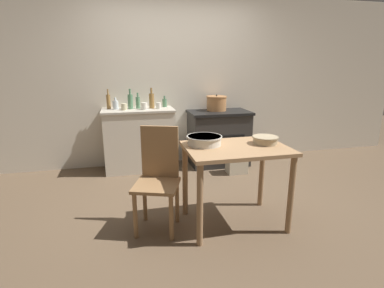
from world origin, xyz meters
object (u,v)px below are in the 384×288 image
at_px(chair, 158,176).
at_px(cup_mid_right, 144,106).
at_px(mixing_bowl_large, 265,140).
at_px(mixing_bowl_small, 204,140).
at_px(bottle_far_left, 165,103).
at_px(bottle_center_left, 130,101).
at_px(stove, 219,138).
at_px(bottle_left, 108,101).
at_px(bottle_center_right, 116,105).
at_px(bottle_mid_left, 138,102).
at_px(flour_sack, 237,162).
at_px(cup_right, 124,107).
at_px(bottle_center, 152,100).
at_px(cup_far_right, 159,106).
at_px(stock_pot, 216,103).
at_px(work_table, 236,160).

relative_size(chair, cup_mid_right, 9.88).
bearing_deg(mixing_bowl_large, mixing_bowl_small, 170.43).
relative_size(bottle_far_left, bottle_center_left, 0.57).
relative_size(stove, bottle_left, 3.28).
bearing_deg(bottle_center_right, mixing_bowl_small, -64.85).
height_order(chair, cup_mid_right, cup_mid_right).
xyz_separation_m(mixing_bowl_large, bottle_far_left, (-0.69, 1.93, 0.14)).
bearing_deg(bottle_center_left, stove, -3.65).
bearing_deg(mixing_bowl_large, bottle_mid_left, 120.37).
height_order(bottle_left, bottle_center_left, bottle_center_left).
distance_m(flour_sack, bottle_left, 2.05).
bearing_deg(mixing_bowl_small, mixing_bowl_large, -9.57).
xyz_separation_m(bottle_center_left, cup_right, (-0.09, -0.10, -0.07)).
relative_size(flour_sack, bottle_far_left, 2.02).
bearing_deg(bottle_center, bottle_center_left, -179.95).
distance_m(bottle_left, cup_mid_right, 0.54).
bearing_deg(bottle_center_left, mixing_bowl_small, -70.52).
relative_size(bottle_far_left, cup_far_right, 1.83).
xyz_separation_m(stove, cup_right, (-1.42, -0.01, 0.53)).
xyz_separation_m(stock_pot, bottle_left, (-1.61, 0.09, 0.07)).
bearing_deg(flour_sack, cup_far_right, 155.78).
bearing_deg(stock_pot, flour_sack, -74.87).
xyz_separation_m(stove, chair, (-1.16, -1.66, 0.10)).
xyz_separation_m(mixing_bowl_small, bottle_center_left, (-0.62, 1.74, 0.18)).
relative_size(chair, bottle_left, 3.46).
height_order(mixing_bowl_small, bottle_mid_left, bottle_mid_left).
relative_size(bottle_left, bottle_mid_left, 1.25).
bearing_deg(stock_pot, mixing_bowl_small, -111.59).
height_order(mixing_bowl_small, bottle_center_left, bottle_center_left).
bearing_deg(bottle_center_right, cup_mid_right, -19.00).
height_order(chair, cup_right, cup_right).
bearing_deg(bottle_center, stove, -4.76).
relative_size(bottle_center_right, cup_far_right, 1.87).
relative_size(stove, cup_far_right, 10.34).
relative_size(stove, bottle_center_left, 3.24).
relative_size(bottle_center, cup_far_right, 3.31).
bearing_deg(cup_right, bottle_left, 140.23).
distance_m(bottle_far_left, cup_right, 0.63).
height_order(mixing_bowl_small, bottle_center_right, bottle_center_right).
relative_size(bottle_center_left, bottle_center_right, 1.71).
bearing_deg(work_table, bottle_center, 107.36).
xyz_separation_m(bottle_mid_left, bottle_center_left, (-0.11, -0.03, 0.02)).
relative_size(mixing_bowl_large, bottle_center_right, 1.49).
height_order(bottle_left, bottle_center_right, bottle_left).
bearing_deg(mixing_bowl_small, bottle_mid_left, 106.00).
xyz_separation_m(bottle_center, cup_far_right, (0.09, -0.08, -0.07)).
xyz_separation_m(chair, bottle_mid_left, (-0.05, 1.78, 0.48)).
bearing_deg(cup_far_right, mixing_bowl_large, -65.33).
relative_size(stove, cup_right, 10.25).
bearing_deg(mixing_bowl_small, cup_mid_right, 104.80).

